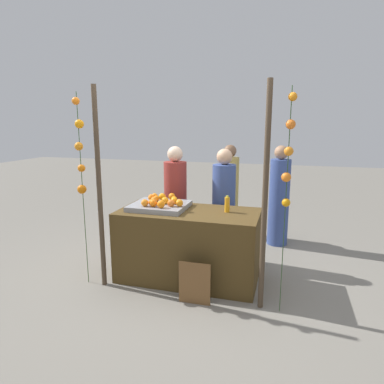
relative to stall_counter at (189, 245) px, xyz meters
The scene contains 28 objects.
ground_plane 0.43m from the stall_counter, ahead, with size 24.00×24.00×0.00m, color gray.
stall_counter is the anchor object (origin of this frame).
orange_tray 0.59m from the stall_counter, behind, with size 0.67×0.60×0.06m, color gray.
orange_0 0.79m from the stall_counter, 154.29° to the left, with size 0.07×0.07×0.07m, color orange.
orange_1 0.76m from the stall_counter, 165.63° to the left, with size 0.08×0.08×0.08m, color orange.
orange_2 0.70m from the stall_counter, 154.06° to the left, with size 0.09×0.09×0.09m, color orange.
orange_3 0.58m from the stall_counter, 151.29° to the left, with size 0.08×0.08×0.08m, color orange.
orange_4 0.63m from the stall_counter, 147.44° to the right, with size 0.09×0.09×0.09m, color orange.
orange_5 0.61m from the stall_counter, behind, with size 0.09×0.09×0.09m, color orange.
orange_6 0.54m from the stall_counter, 151.39° to the right, with size 0.09×0.09×0.09m, color orange.
orange_7 0.69m from the stall_counter, behind, with size 0.07×0.07×0.07m, color orange.
orange_8 0.57m from the stall_counter, 156.36° to the right, with size 0.09×0.09×0.09m, color orange.
orange_9 0.70m from the stall_counter, 165.50° to the left, with size 0.08×0.08×0.08m, color orange.
orange_10 0.67m from the stall_counter, 158.64° to the right, with size 0.09×0.09×0.09m, color orange.
orange_11 0.66m from the stall_counter, 139.84° to the left, with size 0.09×0.09×0.09m, color orange.
orange_12 0.69m from the stall_counter, 167.52° to the right, with size 0.08×0.08×0.08m, color orange.
orange_13 0.57m from the stall_counter, 166.77° to the left, with size 0.09×0.09×0.09m, color orange.
orange_14 0.74m from the stall_counter, 161.94° to the right, with size 0.09×0.09×0.09m, color orange.
juice_bottle 0.69m from the stall_counter, ahead, with size 0.06×0.06×0.19m.
chalkboard_sign 0.64m from the stall_counter, 67.31° to the right, with size 0.34×0.03×0.47m.
vendor_left 0.80m from the stall_counter, 120.88° to the left, with size 0.31×0.31×1.57m.
vendor_right 0.78m from the stall_counter, 65.69° to the left, with size 0.31×0.31×1.55m.
crowd_person_0 1.83m from the stall_counter, 84.40° to the left, with size 0.31×0.31×1.53m.
crowd_person_1 1.86m from the stall_counter, 57.05° to the left, with size 0.31×0.31×1.55m.
canopy_post_left 1.24m from the stall_counter, 154.14° to the right, with size 0.06×0.06×2.28m, color #473828.
canopy_post_right 1.24m from the stall_counter, 25.86° to the right, with size 0.06×0.06×2.28m, color #473828.
garland_strand_left 1.67m from the stall_counter, 158.18° to the right, with size 0.12×0.11×2.21m.
garland_strand_right 1.68m from the stall_counter, 23.03° to the right, with size 0.10×0.10×2.21m.
Camera 1 is at (1.12, -3.74, 1.89)m, focal length 31.79 mm.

